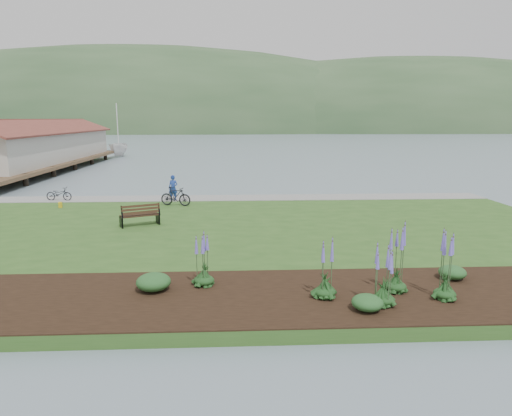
{
  "coord_description": "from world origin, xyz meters",
  "views": [
    {
      "loc": [
        0.7,
        -22.27,
        5.48
      ],
      "look_at": [
        1.74,
        -1.08,
        1.3
      ],
      "focal_mm": 32.0,
      "sensor_mm": 36.0,
      "label": 1
    }
  ],
  "objects_px": {
    "person": "(173,186)",
    "bicycle_a": "(59,194)",
    "park_bench": "(140,215)",
    "sailboat": "(119,157)"
  },
  "relations": [
    {
      "from": "person",
      "to": "sailboat",
      "type": "distance_m",
      "value": 40.67
    },
    {
      "from": "park_bench",
      "to": "bicycle_a",
      "type": "xyz_separation_m",
      "value": [
        -6.47,
        7.19,
        -0.13
      ]
    },
    {
      "from": "person",
      "to": "bicycle_a",
      "type": "height_order",
      "value": "person"
    },
    {
      "from": "person",
      "to": "bicycle_a",
      "type": "distance_m",
      "value": 7.18
    },
    {
      "from": "bicycle_a",
      "to": "person",
      "type": "bearing_deg",
      "value": -85.12
    },
    {
      "from": "bicycle_a",
      "to": "park_bench",
      "type": "bearing_deg",
      "value": -130.71
    },
    {
      "from": "sailboat",
      "to": "bicycle_a",
      "type": "bearing_deg",
      "value": -79.79
    },
    {
      "from": "sailboat",
      "to": "person",
      "type": "bearing_deg",
      "value": -69.82
    },
    {
      "from": "park_bench",
      "to": "sailboat",
      "type": "relative_size",
      "value": 0.08
    },
    {
      "from": "person",
      "to": "bicycle_a",
      "type": "bearing_deg",
      "value": -169.72
    }
  ]
}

